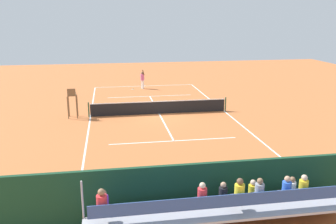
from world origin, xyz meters
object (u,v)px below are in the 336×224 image
at_px(tennis_ball_near, 162,96).
at_px(tennis_net, 159,107).
at_px(tennis_racket, 133,89).
at_px(bleacher_stand, 225,208).
at_px(tennis_player, 142,79).
at_px(courtside_bench, 280,184).
at_px(equipment_bag, 244,197).
at_px(umpire_chair, 72,100).

bearing_deg(tennis_ball_near, tennis_net, 79.31).
height_order(tennis_net, tennis_racket, tennis_net).
relative_size(bleacher_stand, tennis_ball_near, 137.27).
distance_m(tennis_net, tennis_ball_near, 5.90).
xyz_separation_m(bleacher_stand, tennis_ball_near, (-1.07, -21.14, -0.93)).
bearing_deg(tennis_racket, tennis_player, -167.33).
relative_size(bleacher_stand, courtside_bench, 5.03).
distance_m(bleacher_stand, tennis_racket, 24.84).
xyz_separation_m(tennis_net, equipment_bag, (-1.48, 13.40, -0.32)).
distance_m(bleacher_stand, equipment_bag, 2.57).
bearing_deg(courtside_bench, umpire_chair, -55.25).
bearing_deg(equipment_bag, bleacher_stand, 53.16).
distance_m(courtside_bench, tennis_ball_near, 19.15).
distance_m(equipment_bag, tennis_player, 23.14).
distance_m(umpire_chair, tennis_racket, 10.72).
xyz_separation_m(umpire_chair, courtside_bench, (-9.19, 13.25, -0.76)).
distance_m(tennis_player, tennis_ball_near, 4.23).
relative_size(equipment_bag, tennis_ball_near, 13.64).
height_order(equipment_bag, tennis_racket, equipment_bag).
distance_m(tennis_net, courtside_bench, 13.60).
bearing_deg(tennis_net, tennis_racket, -82.10).
distance_m(umpire_chair, tennis_player, 11.33).
height_order(courtside_bench, tennis_ball_near, courtside_bench).
relative_size(courtside_bench, tennis_player, 0.93).
bearing_deg(tennis_ball_near, tennis_racket, -56.66).
xyz_separation_m(courtside_bench, equipment_bag, (1.50, 0.13, -0.38)).
bearing_deg(tennis_player, courtside_bench, 98.19).
height_order(tennis_net, tennis_player, tennis_player).
relative_size(tennis_player, tennis_racket, 3.29).
bearing_deg(courtside_bench, bleacher_stand, 35.06).
xyz_separation_m(tennis_net, courtside_bench, (-2.99, 13.27, 0.06)).
relative_size(tennis_net, equipment_bag, 11.44).
distance_m(umpire_chair, courtside_bench, 16.14).
distance_m(umpire_chair, equipment_bag, 15.47).
bearing_deg(umpire_chair, tennis_racket, -117.36).
distance_m(courtside_bench, tennis_player, 23.16).
height_order(bleacher_stand, umpire_chair, bleacher_stand).
height_order(bleacher_stand, courtside_bench, bleacher_stand).
height_order(equipment_bag, tennis_ball_near, equipment_bag).
height_order(tennis_net, umpire_chair, umpire_chair).
xyz_separation_m(equipment_bag, tennis_player, (1.79, -23.05, 0.84)).
relative_size(umpire_chair, courtside_bench, 1.19).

